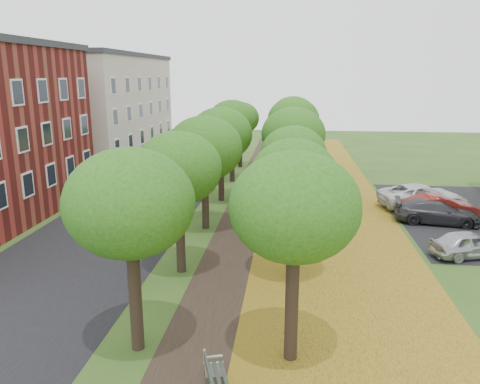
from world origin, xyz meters
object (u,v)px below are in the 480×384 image
(bench, at_px, (217,382))
(car_grey, at_px, (437,212))
(car_silver, at_px, (470,244))
(car_white, at_px, (423,197))
(car_red, at_px, (439,207))

(bench, xyz_separation_m, car_grey, (10.36, 16.38, 0.22))
(car_silver, relative_size, car_white, 0.67)
(bench, relative_size, car_grey, 0.42)
(car_white, bearing_deg, car_silver, 167.74)
(car_silver, height_order, car_grey, car_grey)
(car_red, relative_size, car_grey, 0.93)
(bench, bearing_deg, car_red, -49.61)
(car_grey, bearing_deg, car_white, 8.14)
(car_silver, bearing_deg, car_white, -17.17)
(bench, relative_size, car_white, 0.35)
(bench, relative_size, car_red, 0.45)
(car_grey, relative_size, car_white, 0.85)
(car_red, bearing_deg, car_grey, 149.70)
(car_red, xyz_separation_m, car_grey, (-0.37, -0.83, -0.04))
(car_silver, relative_size, car_grey, 0.79)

